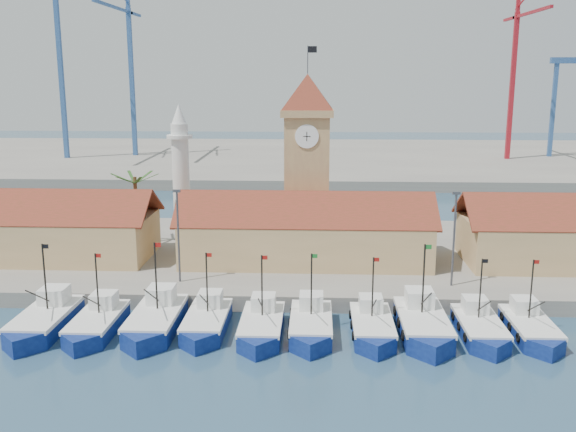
{
  "coord_description": "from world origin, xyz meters",
  "views": [
    {
      "loc": [
        1.16,
        -46.68,
        20.95
      ],
      "look_at": [
        -1.81,
        18.0,
        6.78
      ],
      "focal_mm": 40.0,
      "sensor_mm": 36.0,
      "label": 1
    }
  ],
  "objects_px": {
    "boat_5": "(311,327)",
    "clock_tower": "(307,157)",
    "boat_0": "(44,323)",
    "minaret": "(181,173)"
  },
  "relations": [
    {
      "from": "boat_0",
      "to": "clock_tower",
      "type": "bearing_deg",
      "value": 47.21
    },
    {
      "from": "boat_0",
      "to": "boat_5",
      "type": "relative_size",
      "value": 1.09
    },
    {
      "from": "clock_tower",
      "to": "minaret",
      "type": "distance_m",
      "value": 15.3
    },
    {
      "from": "boat_0",
      "to": "boat_5",
      "type": "bearing_deg",
      "value": 0.73
    },
    {
      "from": "clock_tower",
      "to": "boat_5",
      "type": "bearing_deg",
      "value": -88.07
    },
    {
      "from": "clock_tower",
      "to": "minaret",
      "type": "bearing_deg",
      "value": 172.39
    },
    {
      "from": "boat_5",
      "to": "boat_0",
      "type": "bearing_deg",
      "value": -179.27
    },
    {
      "from": "boat_0",
      "to": "clock_tower",
      "type": "xyz_separation_m",
      "value": [
        21.56,
        23.29,
        11.16
      ]
    },
    {
      "from": "boat_0",
      "to": "boat_5",
      "type": "distance_m",
      "value": 22.33
    },
    {
      "from": "boat_5",
      "to": "clock_tower",
      "type": "xyz_separation_m",
      "value": [
        -0.78,
        23.0,
        11.22
      ]
    }
  ]
}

